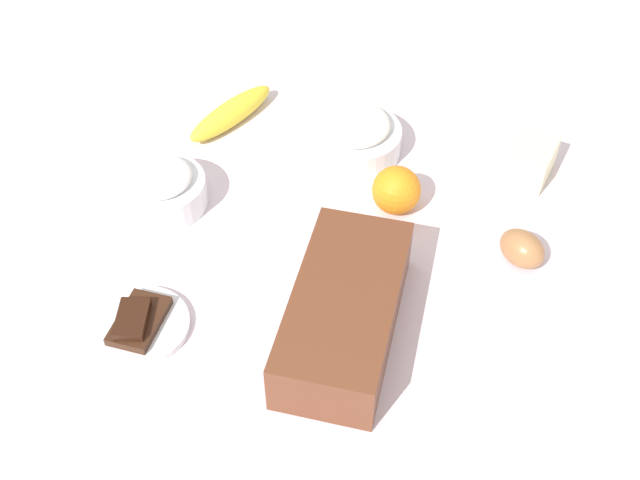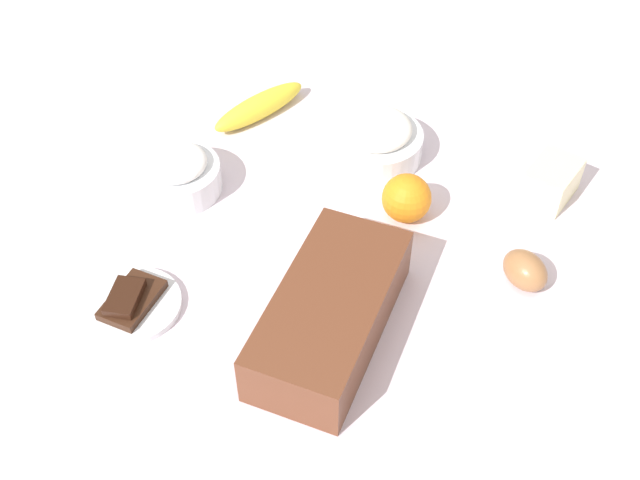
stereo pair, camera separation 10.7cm
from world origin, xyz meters
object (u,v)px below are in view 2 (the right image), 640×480
object	(u,v)px
orange_fruit	(407,198)
egg_near_butter	(525,270)
loaf_pan	(330,312)
flour_bowl	(375,139)
chocolate_plate	(132,303)
banana	(259,106)
sugar_bowl	(177,173)
butter_block	(551,181)

from	to	relation	value
orange_fruit	egg_near_butter	size ratio (longest dim) A/B	1.06
loaf_pan	orange_fruit	distance (m)	0.25
flour_bowl	chocolate_plate	size ratio (longest dim) A/B	1.19
flour_bowl	egg_near_butter	size ratio (longest dim) A/B	2.21
banana	sugar_bowl	bearing A→B (deg)	-3.98
sugar_bowl	butter_block	bearing A→B (deg)	116.25
flour_bowl	butter_block	distance (m)	0.28
loaf_pan	flour_bowl	distance (m)	0.37
sugar_bowl	loaf_pan	bearing A→B (deg)	67.80
flour_bowl	orange_fruit	world-z (taller)	flour_bowl
sugar_bowl	orange_fruit	size ratio (longest dim) A/B	1.82
banana	chocolate_plate	distance (m)	0.45
loaf_pan	butter_block	bearing A→B (deg)	149.68
flour_bowl	egg_near_butter	distance (m)	0.34
sugar_bowl	banana	world-z (taller)	sugar_bowl
egg_near_butter	chocolate_plate	distance (m)	0.54
flour_bowl	sugar_bowl	distance (m)	0.32
banana	orange_fruit	xyz separation A→B (m)	(0.11, 0.32, 0.02)
sugar_bowl	chocolate_plate	bearing A→B (deg)	20.04
orange_fruit	banana	bearing A→B (deg)	-109.10
chocolate_plate	orange_fruit	bearing A→B (deg)	142.71
chocolate_plate	sugar_bowl	bearing A→B (deg)	-159.96
sugar_bowl	banana	distance (m)	0.22
loaf_pan	chocolate_plate	xyz separation A→B (m)	(0.09, -0.25, -0.03)
loaf_pan	butter_block	distance (m)	0.43
flour_bowl	loaf_pan	bearing A→B (deg)	15.97
butter_block	egg_near_butter	xyz separation A→B (m)	(0.19, 0.02, -0.00)
loaf_pan	orange_fruit	xyz separation A→B (m)	(-0.25, 0.00, -0.00)
banana	loaf_pan	bearing A→B (deg)	41.94
orange_fruit	chocolate_plate	bearing A→B (deg)	-37.29
butter_block	orange_fruit	bearing A→B (deg)	-50.84
flour_bowl	orange_fruit	xyz separation A→B (m)	(0.11, 0.10, 0.00)
loaf_pan	butter_block	xyz separation A→B (m)	(-0.39, 0.18, -0.01)
banana	butter_block	distance (m)	0.50
orange_fruit	flour_bowl	bearing A→B (deg)	-136.65
sugar_bowl	orange_fruit	world-z (taller)	orange_fruit
chocolate_plate	egg_near_butter	bearing A→B (deg)	122.62
loaf_pan	egg_near_butter	xyz separation A→B (m)	(-0.20, 0.20, -0.02)
sugar_bowl	chocolate_plate	xyz separation A→B (m)	(0.23, 0.08, -0.02)
banana	chocolate_plate	world-z (taller)	banana
butter_block	chocolate_plate	world-z (taller)	butter_block
sugar_bowl	butter_block	world-z (taller)	sugar_bowl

